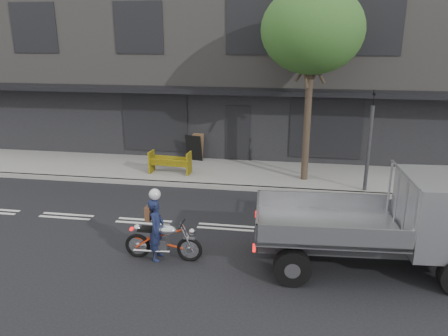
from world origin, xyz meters
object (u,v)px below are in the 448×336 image
Objects in this scene: rider at (157,229)px; sandwich_board at (194,148)px; motorcycle at (163,240)px; traffic_light_pole at (369,147)px; flatbed_ute at (424,216)px; street_tree at (312,31)px; construction_barrier at (168,164)px.

sandwich_board is (-0.91, 7.84, -0.07)m from rider.
sandwich_board is (-1.06, 7.84, 0.19)m from motorcycle.
traffic_light_pole is at bearing -46.65° from rider.
motorcycle is at bearing -135.34° from traffic_light_pole.
motorcycle is at bearing -69.16° from sandwich_board.
motorcycle is at bearing -90.52° from rider.
flatbed_ute is 4.78× the size of sandwich_board.
traffic_light_pole is 7.00m from sandwich_board.
street_tree reaches higher than rider.
sandwich_board is (0.50, 1.99, 0.11)m from construction_barrier.
street_tree is at bearing 3.88° from construction_barrier.
flatbed_ute is (0.48, -4.89, -0.31)m from traffic_light_pole.
sandwich_board is at bearing 129.62° from flatbed_ute.
rider reaches higher than motorcycle.
traffic_light_pole is 4.92m from flatbed_ute.
street_tree reaches higher than motorcycle.
street_tree reaches higher than traffic_light_pole.
street_tree is 8.44m from rider.
construction_barrier is at bearing -176.12° from street_tree.
construction_barrier is at bearing 140.45° from flatbed_ute.
motorcycle is (-5.40, -5.34, -1.15)m from traffic_light_pole.
street_tree is 7.39m from flatbed_ute.
sandwich_board is at bearing 75.82° from construction_barrier.
traffic_light_pole is 3.23× the size of sandwich_board.
motorcycle is 5.95m from flatbed_ute.
traffic_light_pole reaches higher than motorcycle.
sandwich_board is at bearing 6.11° from rider.
traffic_light_pole is at bearing -4.22° from construction_barrier.
construction_barrier is at bearing 175.78° from traffic_light_pole.
flatbed_ute is (5.88, 0.45, 0.83)m from motorcycle.
traffic_light_pole is 2.29× the size of rider.
motorcycle is 1.25× the size of rider.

